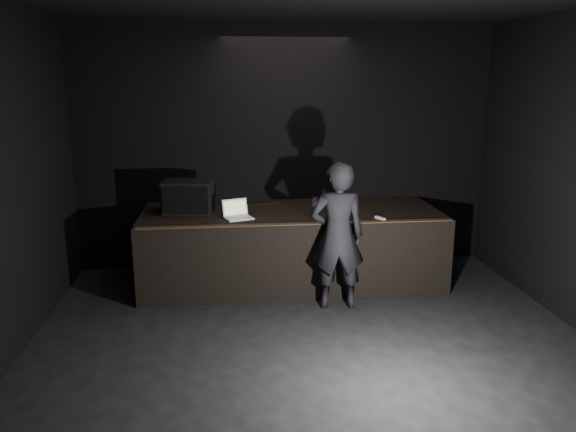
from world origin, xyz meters
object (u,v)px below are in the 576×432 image
Objects in this scene: beer_can at (315,204)px; person at (337,236)px; stage_riser at (291,246)px; stage_monitor at (188,197)px; laptop at (237,213)px.

person reaches higher than beer_can.
beer_can is 0.10× the size of person.
stage_riser is 2.22× the size of person.
stage_monitor is 0.75m from laptop.
stage_riser is at bearing -63.63° from person.
beer_can is at bearing 4.66° from stage_monitor.
stage_monitor is 0.38× the size of person.
stage_riser is 0.97m from laptop.
stage_monitor reaches higher than beer_can.
laptop is (-0.73, -0.31, 0.56)m from stage_riser.
stage_monitor is 2.11m from person.
laptop reaches higher than beer_can.
stage_riser is 5.79× the size of stage_monitor.
person is (1.18, -0.64, -0.16)m from laptop.
beer_can is at bearing -2.29° from stage_riser.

